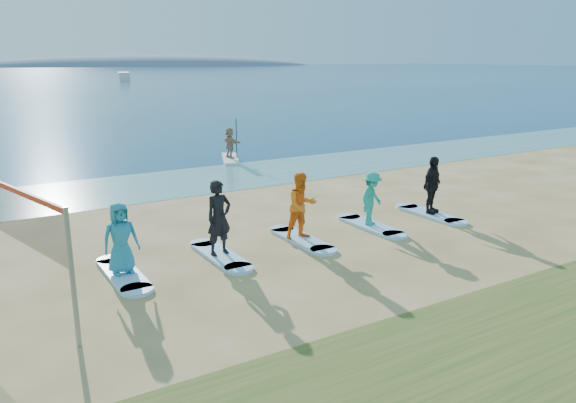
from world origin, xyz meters
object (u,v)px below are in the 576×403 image
surfboard_1 (220,255)px  student_1 (219,218)px  paddleboarder (230,143)px  student_2 (302,206)px  student_4 (432,185)px  surfboard_2 (301,239)px  student_3 (372,199)px  surfboard_4 (430,214)px  student_0 (121,238)px  surfboard_0 (123,274)px  paddleboard (230,159)px  surfboard_3 (371,226)px  boat_offshore_b (124,81)px

surfboard_1 → student_1: 0.98m
paddleboarder → student_1: bearing=148.8°
student_2 → student_4: size_ratio=1.01×
student_2 → surfboard_2: bearing=91.4°
student_1 → student_4: bearing=-9.3°
student_3 → student_4: 2.42m
surfboard_4 → student_4: size_ratio=1.22×
paddleboarder → surfboard_4: 12.28m
paddleboarder → student_1: (-6.17, -12.20, 0.18)m
paddleboarder → surfboard_2: (-3.76, -12.20, -0.80)m
student_0 → student_1: 2.42m
surfboard_0 → student_2: (4.83, -0.00, 0.95)m
paddleboard → surfboard_4: 12.25m
surfboard_4 → surfboard_3: bearing=180.0°
student_1 → surfboard_0: bearing=170.7°
student_0 → surfboard_1: (2.42, 0.00, -0.87)m
student_2 → student_3: (2.42, 0.00, -0.13)m
student_0 → student_2: (4.83, 0.00, 0.08)m
surfboard_3 → student_2: bearing=-180.0°
student_1 → student_0: bearing=170.7°
paddleboarder → student_3: (-1.34, -12.20, 0.02)m
surfboard_0 → surfboard_1: size_ratio=1.00×
surfboard_0 → student_4: (9.66, -0.00, 0.94)m
paddleboard → paddleboarder: bearing=0.0°
paddleboard → student_1: 13.71m
surfboard_1 → student_2: size_ratio=1.22×
student_0 → surfboard_2: (4.83, 0.00, -0.87)m
surfboard_3 → paddleboarder: bearing=83.7°
paddleboard → surfboard_2: size_ratio=1.36×
student_0 → student_3: size_ratio=1.06×
surfboard_2 → student_2: student_2 is taller
paddleboard → surfboard_1: bearing=-94.1°
paddleboarder → student_1: student_1 is taller
surfboard_0 → surfboard_1: (2.42, 0.00, 0.00)m
surfboard_0 → student_1: bearing=-0.0°
boat_offshore_b → student_1: 112.54m
student_0 → student_3: (7.25, 0.00, -0.04)m
student_3 → student_4: bearing=-24.1°
student_1 → student_3: student_1 is taller
surfboard_0 → student_4: bearing=-0.0°
surfboard_2 → surfboard_3: same height
paddleboarder → surfboard_1: 13.70m
paddleboarder → student_0: bearing=140.5°
surfboard_3 → surfboard_0: bearing=180.0°
boat_offshore_b → student_1: size_ratio=2.99×
boat_offshore_b → surfboard_0: 113.17m
student_0 → paddleboard: bearing=52.3°
paddleboard → student_3: size_ratio=1.92×
student_3 → surfboard_4: bearing=-24.1°
student_2 → student_4: 4.83m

